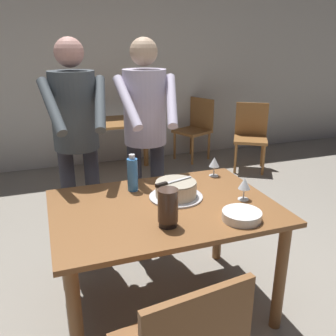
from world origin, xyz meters
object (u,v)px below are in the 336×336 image
plate_stack (242,216)px  cake_on_platter (176,190)px  hurricane_lamp (168,207)px  person_cutting_cake (146,127)px  background_chair_1 (251,134)px  main_dining_table (164,222)px  background_table (120,133)px  water_bottle (133,174)px  wine_glass_near (244,184)px  background_chair_0 (196,127)px  person_standing_beside (76,132)px  wine_glass_far (214,163)px  cake_knife (167,183)px

plate_stack → cake_on_platter: bearing=120.6°
plate_stack → hurricane_lamp: hurricane_lamp is taller
plate_stack → person_cutting_cake: 1.09m
hurricane_lamp → background_chair_1: 3.30m
plate_stack → main_dining_table: bearing=136.7°
cake_on_platter → background_table: bearing=86.1°
plate_stack → background_chair_1: size_ratio=0.24×
person_cutting_cake → cake_on_platter: bearing=-88.4°
water_bottle → background_table: 2.34m
cake_on_platter → wine_glass_near: 0.43m
main_dining_table → background_chair_0: (1.51, 2.94, -0.14)m
person_standing_beside → wine_glass_near: bearing=-41.5°
cake_on_platter → wine_glass_far: wine_glass_far is taller
main_dining_table → cake_knife: bearing=54.6°
cake_knife → wine_glass_near: size_ratio=1.83×
cake_on_platter → wine_glass_far: (0.40, 0.27, 0.05)m
background_table → cake_knife: bearing=-95.5°
plate_stack → person_standing_beside: 1.33m
cake_knife → wine_glass_near: (0.46, -0.15, -0.01)m
wine_glass_near → person_cutting_cake: bearing=117.5°
main_dining_table → background_chair_0: size_ratio=1.49×
background_table → background_chair_0: 1.29m
background_chair_0 → water_bottle: bearing=-121.6°
main_dining_table → wine_glass_near: size_ratio=9.30×
main_dining_table → water_bottle: (-0.12, 0.28, 0.23)m
person_cutting_cake → background_chair_1: bearing=39.0°
hurricane_lamp → wine_glass_near: bearing=15.9°
plate_stack → hurricane_lamp: bearing=169.8°
cake_on_platter → water_bottle: water_bottle is taller
wine_glass_far → person_cutting_cake: person_cutting_cake is taller
water_bottle → background_chair_1: (2.16, 1.98, -0.37)m
cake_on_platter → background_table: (0.17, 2.50, -0.22)m
main_dining_table → wine_glass_near: (0.50, -0.09, 0.22)m
main_dining_table → background_table: size_ratio=1.34×
water_bottle → hurricane_lamp: 0.54m
cake_knife → wine_glass_near: 0.48m
cake_on_platter → background_chair_0: background_chair_0 is taller
cake_knife → person_cutting_cake: bearing=85.3°
person_cutting_cake → person_standing_beside: (-0.51, 0.03, 0.00)m
main_dining_table → cake_knife: (0.04, 0.06, 0.23)m
main_dining_table → person_standing_beside: 0.94m
wine_glass_far → background_table: (-0.23, 2.22, -0.28)m
main_dining_table → person_standing_beside: (-0.42, 0.72, 0.44)m
cake_on_platter → person_standing_beside: size_ratio=0.20×
plate_stack → water_bottle: (-0.46, 0.61, 0.09)m
cake_on_platter → main_dining_table: bearing=-144.6°
cake_on_platter → plate_stack: size_ratio=1.55×
water_bottle → background_table: bearing=80.1°
plate_stack → wine_glass_far: 0.70m
wine_glass_near → background_chair_0: bearing=71.5°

